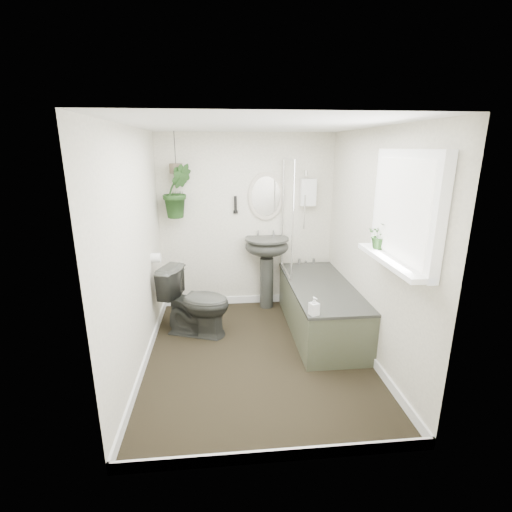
{
  "coord_description": "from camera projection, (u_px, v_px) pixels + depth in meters",
  "views": [
    {
      "loc": [
        -0.35,
        -3.45,
        2.11
      ],
      "look_at": [
        0.0,
        0.15,
        1.05
      ],
      "focal_mm": 26.0,
      "sensor_mm": 36.0,
      "label": 1
    }
  ],
  "objects": [
    {
      "name": "floor",
      "position": [
        257.0,
        356.0,
        3.92
      ],
      "size": [
        2.3,
        2.8,
        0.02
      ],
      "primitive_type": "cube",
      "color": "black",
      "rests_on": "ground"
    },
    {
      "name": "ceiling",
      "position": [
        258.0,
        124.0,
        3.27
      ],
      "size": [
        2.3,
        2.8,
        0.02
      ],
      "primitive_type": "cube",
      "color": "white",
      "rests_on": "ground"
    },
    {
      "name": "wall_back",
      "position": [
        247.0,
        223.0,
        4.95
      ],
      "size": [
        2.3,
        0.02,
        2.3
      ],
      "primitive_type": "cube",
      "color": "silver",
      "rests_on": "ground"
    },
    {
      "name": "wall_front",
      "position": [
        281.0,
        312.0,
        2.25
      ],
      "size": [
        2.3,
        0.02,
        2.3
      ],
      "primitive_type": "cube",
      "color": "silver",
      "rests_on": "ground"
    },
    {
      "name": "wall_left",
      "position": [
        135.0,
        254.0,
        3.49
      ],
      "size": [
        0.02,
        2.8,
        2.3
      ],
      "primitive_type": "cube",
      "color": "silver",
      "rests_on": "ground"
    },
    {
      "name": "wall_right",
      "position": [
        373.0,
        247.0,
        3.71
      ],
      "size": [
        0.02,
        2.8,
        2.3
      ],
      "primitive_type": "cube",
      "color": "silver",
      "rests_on": "ground"
    },
    {
      "name": "skirting",
      "position": [
        257.0,
        351.0,
        3.91
      ],
      "size": [
        2.3,
        2.8,
        0.1
      ],
      "primitive_type": "cube",
      "color": "white",
      "rests_on": "floor"
    },
    {
      "name": "bathtub",
      "position": [
        320.0,
        307.0,
        4.39
      ],
      "size": [
        0.72,
        1.72,
        0.58
      ],
      "primitive_type": null,
      "color": "#2B2D28",
      "rests_on": "floor"
    },
    {
      "name": "bath_screen",
      "position": [
        287.0,
        218.0,
        4.55
      ],
      "size": [
        0.04,
        0.72,
        1.4
      ],
      "primitive_type": null,
      "color": "silver",
      "rests_on": "bathtub"
    },
    {
      "name": "shower_box",
      "position": [
        308.0,
        192.0,
        4.84
      ],
      "size": [
        0.2,
        0.1,
        0.35
      ],
      "primitive_type": "cube",
      "color": "white",
      "rests_on": "wall_back"
    },
    {
      "name": "oval_mirror",
      "position": [
        266.0,
        196.0,
        4.83
      ],
      "size": [
        0.46,
        0.03,
        0.62
      ],
      "primitive_type": "ellipsoid",
      "color": "beige",
      "rests_on": "wall_back"
    },
    {
      "name": "wall_sconce",
      "position": [
        236.0,
        205.0,
        4.81
      ],
      "size": [
        0.04,
        0.04,
        0.22
      ],
      "primitive_type": "cylinder",
      "color": "black",
      "rests_on": "wall_back"
    },
    {
      "name": "toilet_roll_holder",
      "position": [
        156.0,
        258.0,
        4.23
      ],
      "size": [
        0.11,
        0.11,
        0.11
      ],
      "primitive_type": "cylinder",
      "rotation": [
        0.0,
        1.57,
        0.0
      ],
      "color": "white",
      "rests_on": "wall_left"
    },
    {
      "name": "window_recess",
      "position": [
        405.0,
        209.0,
        2.89
      ],
      "size": [
        0.08,
        1.0,
        0.9
      ],
      "primitive_type": "cube",
      "color": "white",
      "rests_on": "wall_right"
    },
    {
      "name": "window_sill",
      "position": [
        391.0,
        261.0,
        3.0
      ],
      "size": [
        0.18,
        1.0,
        0.04
      ],
      "primitive_type": "cube",
      "color": "white",
      "rests_on": "wall_right"
    },
    {
      "name": "window_blinds",
      "position": [
        400.0,
        209.0,
        2.89
      ],
      "size": [
        0.01,
        0.86,
        0.76
      ],
      "primitive_type": "cube",
      "color": "white",
      "rests_on": "wall_right"
    },
    {
      "name": "toilet",
      "position": [
        196.0,
        301.0,
        4.28
      ],
      "size": [
        0.89,
        0.69,
        0.8
      ],
      "primitive_type": "imported",
      "rotation": [
        0.0,
        0.0,
        1.23
      ],
      "color": "#2B2D28",
      "rests_on": "floor"
    },
    {
      "name": "pedestal_sink",
      "position": [
        267.0,
        273.0,
        4.99
      ],
      "size": [
        0.67,
        0.6,
        0.98
      ],
      "primitive_type": null,
      "rotation": [
        0.0,
        0.0,
        -0.21
      ],
      "color": "#2B2D28",
      "rests_on": "floor"
    },
    {
      "name": "sill_plant",
      "position": [
        381.0,
        235.0,
        3.25
      ],
      "size": [
        0.27,
        0.25,
        0.24
      ],
      "primitive_type": "imported",
      "rotation": [
        0.0,
        0.0,
        -0.33
      ],
      "color": "black",
      "rests_on": "window_sill"
    },
    {
      "name": "hanging_plant",
      "position": [
        177.0,
        191.0,
        4.59
      ],
      "size": [
        0.43,
        0.38,
        0.67
      ],
      "primitive_type": "imported",
      "rotation": [
        0.0,
        0.0,
        0.25
      ],
      "color": "black",
      "rests_on": "ceiling"
    },
    {
      "name": "soap_bottle",
      "position": [
        314.0,
        306.0,
        3.5
      ],
      "size": [
        0.1,
        0.11,
        0.18
      ],
      "primitive_type": "imported",
      "rotation": [
        0.0,
        0.0,
        0.35
      ],
      "color": "black",
      "rests_on": "bathtub"
    },
    {
      "name": "hanging_pot",
      "position": [
        176.0,
        168.0,
        4.51
      ],
      "size": [
        0.16,
        0.16,
        0.12
      ],
      "primitive_type": "cylinder",
      "color": "brown",
      "rests_on": "ceiling"
    }
  ]
}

